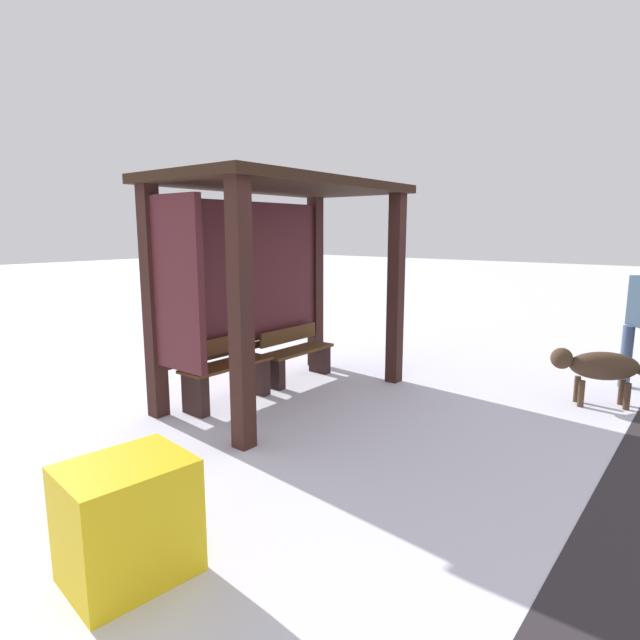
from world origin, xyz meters
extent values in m
plane|color=silver|center=(0.00, 0.00, 0.00)|extent=(60.00, 60.00, 0.00)
cube|color=#361E1A|center=(-1.38, -0.69, 1.25)|extent=(0.17, 0.17, 2.50)
cube|color=#361E1A|center=(1.38, -0.69, 1.25)|extent=(0.17, 0.17, 2.50)
cube|color=#361E1A|center=(-1.38, 0.69, 1.25)|extent=(0.17, 0.17, 2.50)
cube|color=#361E1A|center=(1.38, 0.69, 1.25)|extent=(0.17, 0.17, 2.50)
cube|color=#311F13|center=(0.00, 0.00, 2.55)|extent=(3.10, 1.70, 0.10)
cube|color=#4F1F24|center=(0.00, 0.69, 1.49)|extent=(2.60, 0.08, 1.79)
cube|color=#361E1A|center=(0.00, 0.67, 0.54)|extent=(2.60, 0.06, 0.08)
cube|color=#4F1F24|center=(-1.38, 0.24, 1.49)|extent=(0.08, 0.75, 1.79)
cube|color=#553019|center=(-0.63, 0.39, 0.47)|extent=(1.16, 0.40, 0.03)
cube|color=#553019|center=(-0.63, 0.57, 0.67)|extent=(1.10, 0.04, 0.20)
cube|color=#301E1C|center=(-0.15, 0.39, 0.23)|extent=(0.12, 0.34, 0.46)
cube|color=#301E1C|center=(-1.11, 0.39, 0.23)|extent=(0.12, 0.34, 0.46)
cube|color=#54371B|center=(0.63, 0.39, 0.41)|extent=(1.16, 0.36, 0.04)
cube|color=#54371B|center=(0.63, 0.55, 0.61)|extent=(1.10, 0.04, 0.20)
cube|color=black|center=(1.11, 0.39, 0.20)|extent=(0.12, 0.31, 0.39)
cube|color=black|center=(0.15, 0.39, 0.20)|extent=(0.12, 0.31, 0.39)
cylinder|color=#43587E|center=(3.06, -3.18, 0.41)|extent=(0.20, 0.20, 0.81)
cylinder|color=#304558|center=(3.29, -3.18, 1.10)|extent=(0.13, 0.13, 0.58)
ellipsoid|color=#473323|center=(2.03, -3.10, 0.48)|extent=(0.60, 0.81, 0.33)
sphere|color=#473323|center=(1.83, -2.68, 0.54)|extent=(0.25, 0.25, 0.25)
cylinder|color=#473323|center=(2.01, -2.84, 0.16)|extent=(0.07, 0.07, 0.31)
cylinder|color=#473323|center=(1.84, -2.92, 0.16)|extent=(0.07, 0.07, 0.31)
cylinder|color=#473323|center=(2.22, -3.28, 0.16)|extent=(0.07, 0.07, 0.31)
cylinder|color=#473323|center=(2.06, -3.36, 0.16)|extent=(0.07, 0.07, 0.31)
cube|color=yellow|center=(-3.09, -1.53, 0.36)|extent=(0.76, 0.64, 0.71)
camera|label=1|loc=(-4.56, -4.13, 2.03)|focal=28.98mm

